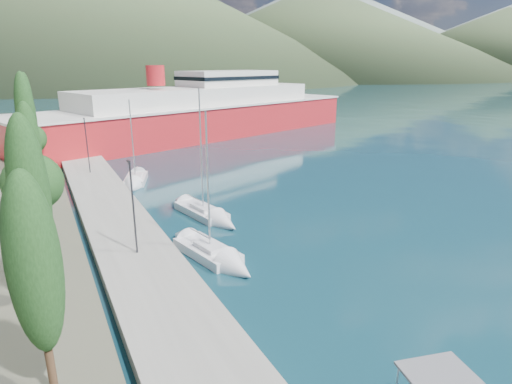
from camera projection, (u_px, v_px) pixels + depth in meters
ground at (87, 109)px, 122.65m from camera, size 1400.00×1400.00×0.00m
quay at (107, 204)px, 38.61m from camera, size 5.00×88.00×0.80m
hills_far at (144, 14)px, 585.43m from camera, size 1480.00×900.00×180.00m
hills_near at (166, 19)px, 366.29m from camera, size 1010.00×520.00×115.00m
tree_row at (29, 140)px, 39.01m from camera, size 3.98×63.06×11.21m
lamp_posts at (132, 203)px, 27.04m from camera, size 0.15×47.78×6.06m
sailboat_near at (223, 260)px, 27.80m from camera, size 3.79×7.71×10.64m
sailboat_mid at (213, 218)px, 35.49m from camera, size 3.65×8.29×11.56m
sailboat_far at (134, 184)px, 45.59m from camera, size 4.18×7.01×9.82m
ferry at (203, 114)px, 76.11m from camera, size 66.26×33.67×12.96m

